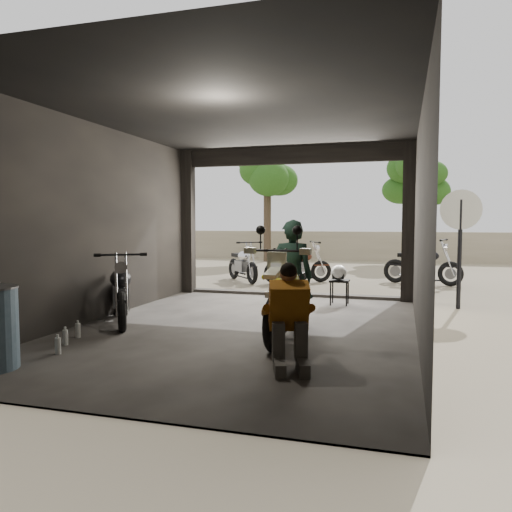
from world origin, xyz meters
The scene contains 15 objects.
ground centered at (0.00, 0.00, 0.00)m, with size 80.00×80.00×0.00m, color #7A6D56.
garage centered at (0.00, 0.55, 1.28)m, with size 7.00×7.13×3.20m.
boundary_wall centered at (0.00, 14.00, 0.60)m, with size 18.00×0.30×1.20m, color gray.
tree_left centered at (-3.00, 12.50, 3.99)m, with size 2.20×2.20×5.60m.
tree_right centered at (2.80, 14.00, 3.56)m, with size 2.20×2.20×5.00m.
main_bike centered at (0.79, -0.37, 0.65)m, with size 0.80×1.95×1.30m, color white, non-canonical shape.
left_bike centered at (-2.00, -0.10, 0.58)m, with size 0.70×1.71×1.16m, color black, non-canonical shape.
outside_bike_a centered at (-1.85, 5.72, 0.55)m, with size 0.67×1.63×1.10m, color black, non-canonical shape.
outside_bike_b centered at (-0.35, 5.84, 0.55)m, with size 0.67×1.62×1.10m, color #461D10, non-canonical shape.
outside_bike_c centered at (2.78, 6.42, 0.59)m, with size 0.72×1.75×1.18m, color black, non-canonical shape.
rider centered at (0.77, -0.06, 0.83)m, with size 0.60×0.40×1.65m, color #162D25.
mechanic centered at (1.12, -1.79, 0.56)m, with size 0.57×0.78×1.13m, color #C17219, non-canonical shape.
stool centered at (1.13, 2.59, 0.43)m, with size 0.36×0.36×0.50m.
helmet centered at (1.12, 2.55, 0.65)m, with size 0.31×0.32×0.29m, color white.
sign_post centered at (3.30, 2.85, 1.47)m, with size 0.74×0.08×2.21m.
Camera 1 is at (2.29, -7.02, 1.63)m, focal length 35.00 mm.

